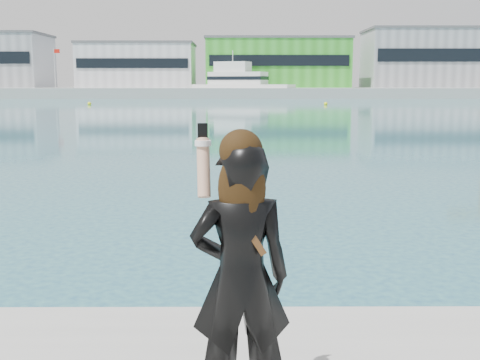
% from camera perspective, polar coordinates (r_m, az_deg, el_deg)
% --- Properties ---
extents(far_quay, '(320.00, 40.00, 2.00)m').
position_cam_1_polar(far_quay, '(134.39, -0.03, 8.34)').
color(far_quay, '#9E9E99').
rests_on(far_quay, ground).
extents(warehouse_white, '(24.48, 15.35, 9.50)m').
position_cam_1_polar(warehouse_white, '(134.12, -9.64, 10.68)').
color(warehouse_white, silver).
rests_on(warehouse_white, far_quay).
extents(warehouse_green, '(30.60, 16.36, 10.50)m').
position_cam_1_polar(warehouse_green, '(132.71, 3.49, 11.02)').
color(warehouse_green, green).
rests_on(warehouse_green, far_quay).
extents(warehouse_grey_right, '(25.50, 15.35, 12.50)m').
position_cam_1_polar(warehouse_grey_right, '(138.56, 17.07, 10.98)').
color(warehouse_grey_right, gray).
rests_on(warehouse_grey_right, far_quay).
extents(flagpole_left, '(1.28, 0.16, 8.00)m').
position_cam_1_polar(flagpole_left, '(130.84, -17.14, 10.35)').
color(flagpole_left, silver).
rests_on(flagpole_left, far_quay).
extents(flagpole_right, '(1.28, 0.16, 8.00)m').
position_cam_1_polar(flagpole_right, '(127.47, 10.14, 10.65)').
color(flagpole_right, silver).
rests_on(flagpole_right, far_quay).
extents(motor_yacht, '(20.77, 12.74, 9.40)m').
position_cam_1_polar(motor_yacht, '(121.37, 0.04, 9.03)').
color(motor_yacht, white).
rests_on(motor_yacht, ground).
extents(buoy_near, '(0.50, 0.50, 0.50)m').
position_cam_1_polar(buoy_near, '(82.63, 8.13, 7.06)').
color(buoy_near, '#FCFE0D').
rests_on(buoy_near, ground).
extents(buoy_far, '(0.50, 0.50, 0.50)m').
position_cam_1_polar(buoy_far, '(84.50, -14.09, 6.92)').
color(buoy_far, '#FCFE0D').
rests_on(buoy_far, ground).
extents(woman, '(0.67, 0.48, 1.82)m').
position_cam_1_polar(woman, '(3.78, 0.04, -8.53)').
color(woman, black).
rests_on(woman, near_quay).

